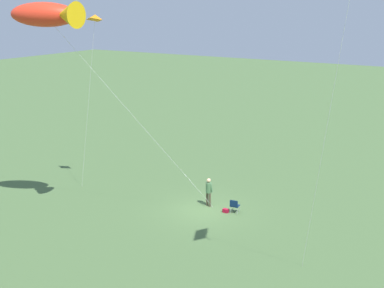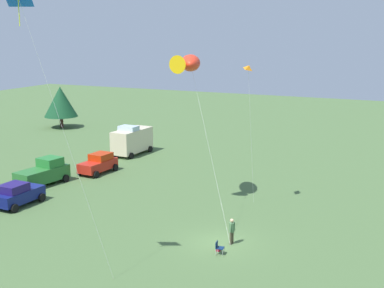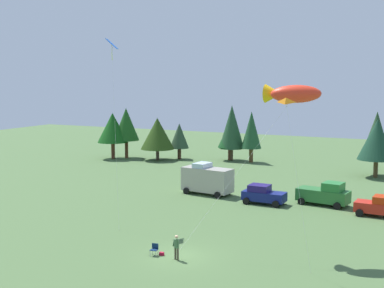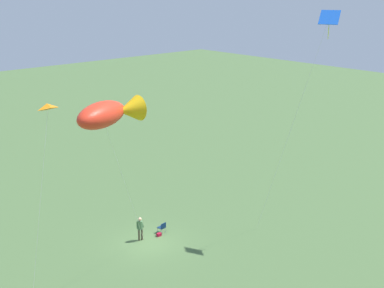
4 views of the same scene
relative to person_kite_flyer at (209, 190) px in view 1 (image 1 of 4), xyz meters
name	(u,v)px [view 1 (image 1 of 4)]	position (x,y,z in m)	size (l,w,h in m)	color
ground_plane	(205,210)	(-0.13, 0.68, -1.02)	(160.00, 160.00, 0.00)	#476538
person_kite_flyer	(209,190)	(0.00, 0.00, 0.00)	(0.56, 0.41, 1.74)	#48402F
folding_chair	(234,205)	(-1.84, 0.18, -0.53)	(0.54, 0.54, 0.82)	#0C2245
backpack_on_grass	(226,211)	(-1.37, 0.37, -0.91)	(0.32, 0.22, 0.22)	#A5122A
kite_large_fish	(50,15)	(6.08, 5.99, 10.25)	(8.75, 7.47, 11.95)	red
kite_delta_orange	(95,18)	(7.05, 1.45, 9.94)	(2.34, 0.64, 11.26)	orange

